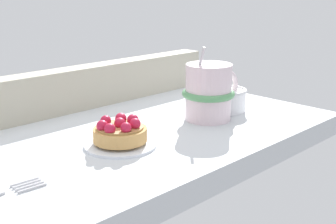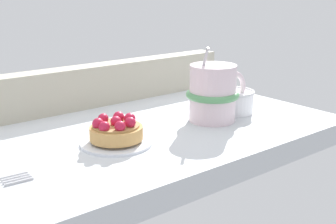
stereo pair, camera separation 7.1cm
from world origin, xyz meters
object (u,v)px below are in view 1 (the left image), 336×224
at_px(dessert_plate, 120,143).
at_px(coffee_mug, 209,92).
at_px(sugar_bowl, 226,99).
at_px(raspberry_tart, 120,131).

distance_m(dessert_plate, coffee_mug, 0.20).
height_order(coffee_mug, sugar_bowl, coffee_mug).
xyz_separation_m(coffee_mug, sugar_bowl, (0.06, 0.01, -0.03)).
relative_size(dessert_plate, coffee_mug, 0.83).
bearing_deg(raspberry_tart, dessert_plate, -16.00).
bearing_deg(coffee_mug, sugar_bowl, 10.79).
relative_size(dessert_plate, raspberry_tart, 1.36).
relative_size(dessert_plate, sugar_bowl, 1.40).
bearing_deg(raspberry_tart, coffee_mug, -1.01).
height_order(raspberry_tart, coffee_mug, coffee_mug).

